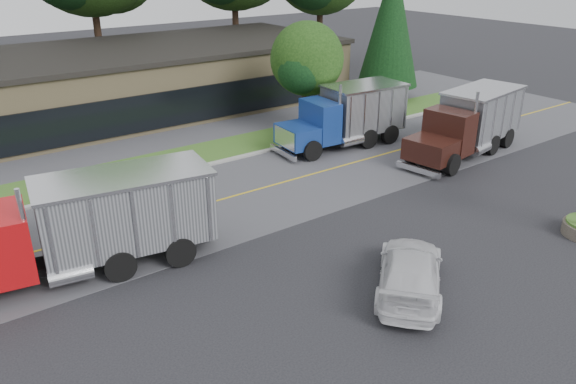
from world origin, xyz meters
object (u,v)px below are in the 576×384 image
at_px(dump_truck_blue, 349,114).
at_px(dump_truck_maroon, 470,121).
at_px(dump_truck_red, 86,224).
at_px(rally_car, 410,271).

height_order(dump_truck_blue, dump_truck_maroon, same).
xyz_separation_m(dump_truck_red, dump_truck_blue, (16.47, 5.03, -0.01)).
bearing_deg(dump_truck_maroon, rally_car, 21.64).
distance_m(dump_truck_maroon, rally_car, 14.94).
bearing_deg(rally_car, dump_truck_maroon, -100.24).
relative_size(dump_truck_blue, rally_car, 1.57).
bearing_deg(dump_truck_blue, dump_truck_maroon, 135.92).
bearing_deg(dump_truck_blue, dump_truck_red, 21.25).
height_order(dump_truck_red, rally_car, dump_truck_red).
bearing_deg(dump_truck_red, dump_truck_blue, -154.22).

